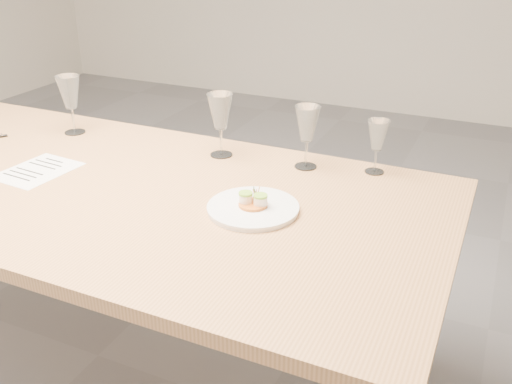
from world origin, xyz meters
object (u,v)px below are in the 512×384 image
at_px(wine_glass_2, 220,113).
at_px(wine_glass_4, 378,136).
at_px(recipe_sheet, 37,171).
at_px(wine_glass_1, 69,93).
at_px(dinner_plate, 253,207).
at_px(wine_glass_3, 307,125).
at_px(dining_table, 73,193).

xyz_separation_m(wine_glass_2, wine_glass_4, (0.52, 0.07, -0.03)).
relative_size(recipe_sheet, wine_glass_1, 1.18).
xyz_separation_m(dinner_plate, wine_glass_2, (-0.28, 0.34, 0.14)).
bearing_deg(wine_glass_1, recipe_sheet, -67.99).
relative_size(wine_glass_1, wine_glass_2, 1.01).
bearing_deg(wine_glass_3, wine_glass_1, -176.93).
bearing_deg(wine_glass_1, dining_table, -51.52).
distance_m(recipe_sheet, wine_glass_3, 0.89).
bearing_deg(recipe_sheet, wine_glass_4, 28.77).
bearing_deg(dinner_plate, wine_glass_1, 160.98).
relative_size(wine_glass_2, wine_glass_3, 1.05).
relative_size(recipe_sheet, wine_glass_4, 1.48).
distance_m(dinner_plate, wine_glass_2, 0.46).
bearing_deg(wine_glass_2, dinner_plate, -50.52).
bearing_deg(wine_glass_4, dinner_plate, -120.57).
height_order(dining_table, wine_glass_3, wine_glass_3).
relative_size(dining_table, recipe_sheet, 9.22).
relative_size(dining_table, wine_glass_2, 10.96).
xyz_separation_m(wine_glass_1, wine_glass_4, (1.14, 0.10, -0.03)).
bearing_deg(recipe_sheet, dinner_plate, 7.40).
bearing_deg(dining_table, dinner_plate, 1.05).
distance_m(recipe_sheet, wine_glass_1, 0.40).
height_order(dining_table, wine_glass_4, wine_glass_4).
distance_m(recipe_sheet, wine_glass_2, 0.63).
distance_m(wine_glass_1, wine_glass_3, 0.93).
xyz_separation_m(wine_glass_1, wine_glass_3, (0.92, 0.05, -0.01)).
xyz_separation_m(dining_table, wine_glass_1, (-0.26, 0.32, 0.22)).
xyz_separation_m(recipe_sheet, wine_glass_1, (-0.14, 0.34, 0.15)).
relative_size(dining_table, wine_glass_3, 11.55).
xyz_separation_m(dining_table, wine_glass_2, (0.37, 0.35, 0.22)).
bearing_deg(wine_glass_1, wine_glass_2, 2.49).
bearing_deg(wine_glass_2, wine_glass_1, -177.51).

